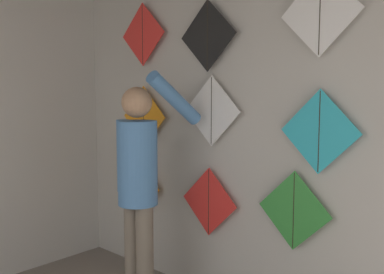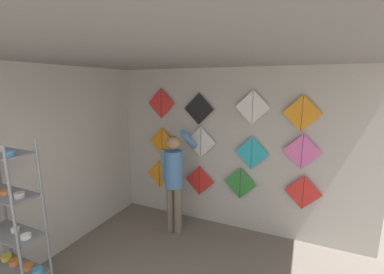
{
  "view_description": "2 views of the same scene",
  "coord_description": "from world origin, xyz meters",
  "px_view_note": "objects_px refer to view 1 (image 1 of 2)",
  "views": [
    {
      "loc": [
        1.74,
        1.33,
        1.67
      ],
      "look_at": [
        -0.38,
        3.67,
        1.34
      ],
      "focal_mm": 40.0,
      "sensor_mm": 36.0,
      "label": 1
    },
    {
      "loc": [
        1.28,
        -0.2,
        2.52
      ],
      "look_at": [
        -0.45,
        3.67,
        1.65
      ],
      "focal_mm": 24.0,
      "sensor_mm": 36.0,
      "label": 2
    }
  ],
  "objects_px": {
    "kite_8": "(143,35)",
    "kite_5": "(212,111)",
    "shopkeeper": "(139,179)",
    "kite_9": "(208,36)",
    "kite_4": "(144,117)",
    "kite_10": "(320,13)",
    "kite_0": "(139,186)",
    "kite_2": "(294,211)",
    "kite_6": "(319,132)",
    "kite_1": "(209,202)"
  },
  "relations": [
    {
      "from": "kite_8",
      "to": "kite_5",
      "type": "bearing_deg",
      "value": 0.0
    },
    {
      "from": "shopkeeper",
      "to": "kite_5",
      "type": "bearing_deg",
      "value": 66.66
    },
    {
      "from": "kite_9",
      "to": "kite_4",
      "type": "bearing_deg",
      "value": 180.0
    },
    {
      "from": "kite_4",
      "to": "kite_10",
      "type": "relative_size",
      "value": 1.0
    },
    {
      "from": "kite_0",
      "to": "kite_5",
      "type": "xyz_separation_m",
      "value": [
        0.88,
        0.0,
        0.73
      ]
    },
    {
      "from": "kite_2",
      "to": "kite_6",
      "type": "xyz_separation_m",
      "value": [
        0.17,
        0.0,
        0.55
      ]
    },
    {
      "from": "shopkeeper",
      "to": "kite_2",
      "type": "bearing_deg",
      "value": 31.5
    },
    {
      "from": "kite_0",
      "to": "kite_10",
      "type": "distance_m",
      "value": 2.23
    },
    {
      "from": "kite_6",
      "to": "kite_9",
      "type": "height_order",
      "value": "kite_9"
    },
    {
      "from": "kite_0",
      "to": "kite_4",
      "type": "bearing_deg",
      "value": 0.0
    },
    {
      "from": "kite_2",
      "to": "kite_6",
      "type": "distance_m",
      "value": 0.58
    },
    {
      "from": "kite_0",
      "to": "kite_9",
      "type": "height_order",
      "value": "kite_9"
    },
    {
      "from": "kite_10",
      "to": "kite_8",
      "type": "bearing_deg",
      "value": 180.0
    },
    {
      "from": "shopkeeper",
      "to": "kite_8",
      "type": "distance_m",
      "value": 1.37
    },
    {
      "from": "kite_9",
      "to": "kite_10",
      "type": "bearing_deg",
      "value": 0.0
    },
    {
      "from": "kite_2",
      "to": "kite_10",
      "type": "relative_size",
      "value": 1.0
    },
    {
      "from": "shopkeeper",
      "to": "kite_6",
      "type": "distance_m",
      "value": 1.34
    },
    {
      "from": "kite_2",
      "to": "kite_5",
      "type": "distance_m",
      "value": 0.99
    },
    {
      "from": "kite_2",
      "to": "kite_6",
      "type": "bearing_deg",
      "value": 0.0
    },
    {
      "from": "kite_5",
      "to": "kite_8",
      "type": "relative_size",
      "value": 1.0
    },
    {
      "from": "kite_6",
      "to": "kite_9",
      "type": "bearing_deg",
      "value": 180.0
    },
    {
      "from": "kite_1",
      "to": "kite_8",
      "type": "height_order",
      "value": "kite_8"
    },
    {
      "from": "kite_9",
      "to": "kite_2",
      "type": "bearing_deg",
      "value": 0.0
    },
    {
      "from": "kite_2",
      "to": "kite_1",
      "type": "bearing_deg",
      "value": 180.0
    },
    {
      "from": "kite_8",
      "to": "kite_2",
      "type": "bearing_deg",
      "value": 0.0
    },
    {
      "from": "shopkeeper",
      "to": "kite_8",
      "type": "relative_size",
      "value": 3.29
    },
    {
      "from": "kite_4",
      "to": "kite_6",
      "type": "distance_m",
      "value": 1.7
    },
    {
      "from": "kite_10",
      "to": "kite_6",
      "type": "bearing_deg",
      "value": 0.0
    },
    {
      "from": "shopkeeper",
      "to": "kite_9",
      "type": "relative_size",
      "value": 3.29
    },
    {
      "from": "kite_6",
      "to": "kite_8",
      "type": "height_order",
      "value": "kite_8"
    },
    {
      "from": "shopkeeper",
      "to": "kite_1",
      "type": "bearing_deg",
      "value": 68.8
    },
    {
      "from": "kite_0",
      "to": "kite_2",
      "type": "relative_size",
      "value": 1.0
    },
    {
      "from": "kite_0",
      "to": "kite_6",
      "type": "height_order",
      "value": "kite_6"
    },
    {
      "from": "kite_0",
      "to": "kite_4",
      "type": "distance_m",
      "value": 0.66
    },
    {
      "from": "kite_5",
      "to": "kite_8",
      "type": "bearing_deg",
      "value": 180.0
    },
    {
      "from": "kite_5",
      "to": "kite_6",
      "type": "distance_m",
      "value": 0.91
    },
    {
      "from": "shopkeeper",
      "to": "kite_4",
      "type": "distance_m",
      "value": 0.85
    },
    {
      "from": "kite_2",
      "to": "kite_4",
      "type": "height_order",
      "value": "kite_4"
    },
    {
      "from": "kite_6",
      "to": "kite_5",
      "type": "bearing_deg",
      "value": 180.0
    },
    {
      "from": "kite_1",
      "to": "kite_2",
      "type": "relative_size",
      "value": 1.0
    },
    {
      "from": "kite_4",
      "to": "kite_8",
      "type": "xyz_separation_m",
      "value": [
        -0.0,
        0.0,
        0.73
      ]
    },
    {
      "from": "kite_0",
      "to": "kite_6",
      "type": "bearing_deg",
      "value": 0.0
    },
    {
      "from": "kite_1",
      "to": "kite_9",
      "type": "height_order",
      "value": "kite_9"
    },
    {
      "from": "kite_0",
      "to": "kite_5",
      "type": "height_order",
      "value": "kite_5"
    },
    {
      "from": "kite_5",
      "to": "kite_4",
      "type": "bearing_deg",
      "value": 180.0
    },
    {
      "from": "kite_2",
      "to": "kite_4",
      "type": "distance_m",
      "value": 1.64
    },
    {
      "from": "kite_4",
      "to": "kite_9",
      "type": "relative_size",
      "value": 1.0
    },
    {
      "from": "kite_2",
      "to": "shopkeeper",
      "type": "bearing_deg",
      "value": -152.57
    },
    {
      "from": "kite_0",
      "to": "kite_1",
      "type": "bearing_deg",
      "value": 0.0
    },
    {
      "from": "kite_8",
      "to": "shopkeeper",
      "type": "bearing_deg",
      "value": -44.47
    }
  ]
}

